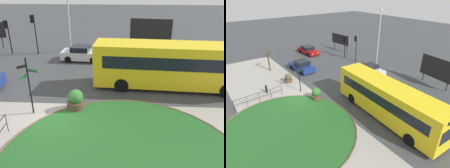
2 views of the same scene
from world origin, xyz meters
TOP-DOWN VIEW (x-y plane):
  - ground at (0.00, 0.00)m, footprint 120.00×120.00m
  - sidewalk_paving at (0.00, -2.03)m, footprint 32.00×7.94m
  - grass_island at (3.99, -3.26)m, footprint 11.34×11.34m
  - grass_kerb_ring at (3.99, -3.26)m, footprint 11.65×11.65m
  - signpost_directional at (-1.43, 0.68)m, footprint 1.04×0.61m
  - bollard_foreground at (-3.55, -2.43)m, footprint 0.22×0.22m
  - railing_grass_edge at (-1.92, -3.66)m, footprint 0.37×4.94m
  - bus_yellow at (7.46, 4.86)m, footprint 11.33×3.12m
  - car_near_lane at (-13.40, 8.32)m, footprint 4.63×2.12m
  - car_far_lane at (-0.16, 10.62)m, footprint 4.02×2.06m
  - car_trailing at (-6.98, 3.75)m, footprint 4.30×2.24m
  - traffic_light_near at (-5.26, 12.27)m, footprint 0.49×0.27m
  - traffic_light_far at (-8.08, 12.25)m, footprint 0.49×0.30m
  - lamppost_tall at (-1.91, 13.58)m, footprint 0.32×0.32m
  - billboard_left at (6.74, 14.43)m, footprint 4.42×0.79m
  - billboard_right at (-11.46, 14.07)m, footprint 4.40×0.60m
  - planter_near_signpost at (1.05, 1.34)m, footprint 1.10×1.10m
  - planter_kerbside at (-4.62, 0.66)m, footprint 0.95×0.95m
  - street_tree_bare at (-9.73, 0.11)m, footprint 1.25×1.24m

SIDE VIEW (x-z plane):
  - ground at x=0.00m, z-range 0.00..0.00m
  - sidewalk_paving at x=0.00m, z-range 0.00..0.02m
  - grass_island at x=3.99m, z-range 0.00..0.10m
  - grass_kerb_ring at x=3.99m, z-range 0.00..0.11m
  - bollard_foreground at x=-3.55m, z-range 0.01..0.94m
  - planter_kerbside at x=-4.62m, z-range -0.06..1.03m
  - planter_near_signpost at x=1.05m, z-range -0.07..1.25m
  - car_near_lane at x=-13.40m, z-range -0.04..1.30m
  - car_far_lane at x=-0.16m, z-range -0.05..1.38m
  - car_trailing at x=-6.98m, z-range -0.07..1.45m
  - railing_grass_edge at x=-1.92m, z-range 0.16..1.26m
  - street_tree_bare at x=-9.73m, z-range 0.16..3.10m
  - bus_yellow at x=7.46m, z-range 0.12..3.40m
  - signpost_directional at x=-1.43m, z-range 0.25..3.76m
  - billboard_right at x=-11.46m, z-range 0.56..3.55m
  - billboard_left at x=6.74m, z-range 0.43..3.87m
  - traffic_light_far at x=-8.08m, z-range 0.82..4.30m
  - traffic_light_near at x=-5.26m, z-range 0.93..4.98m
  - lamppost_tall at x=-1.91m, z-range 0.29..8.39m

